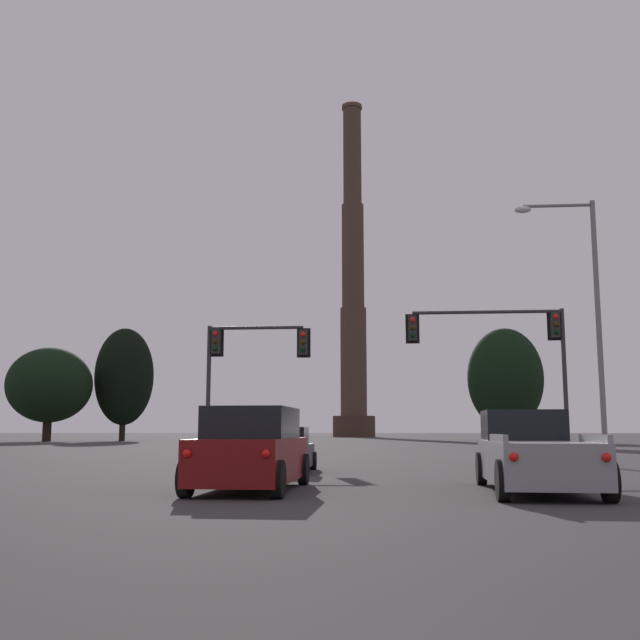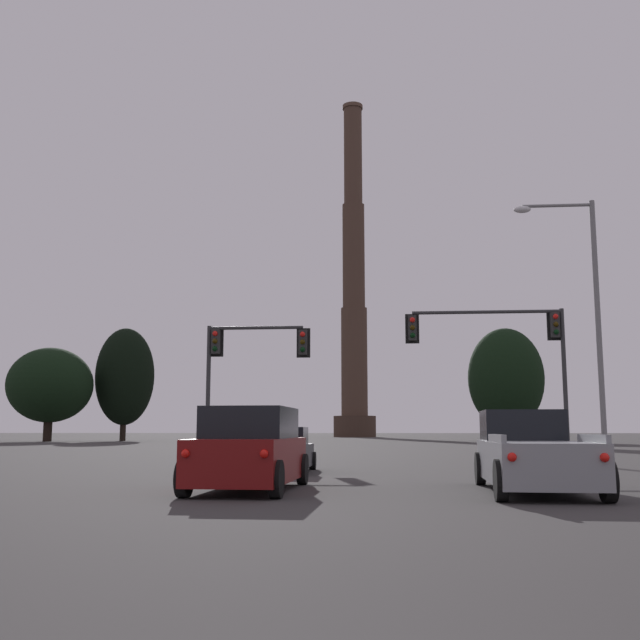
# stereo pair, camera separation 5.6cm
# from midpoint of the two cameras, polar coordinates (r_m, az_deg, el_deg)

# --- Properties ---
(pickup_truck_right_lane_second) EXTENTS (2.37, 5.57, 1.82)m
(pickup_truck_right_lane_second) POSITION_cam_midpoint_polar(r_m,az_deg,el_deg) (17.53, 15.94, -9.84)
(pickup_truck_right_lane_second) COLOR gray
(pickup_truck_right_lane_second) RESTS_ON ground_plane
(suv_left_lane_second) EXTENTS (2.22, 4.95, 1.86)m
(suv_left_lane_second) POSITION_cam_midpoint_polar(r_m,az_deg,el_deg) (17.23, -5.25, -9.84)
(suv_left_lane_second) COLOR maroon
(suv_left_lane_second) RESTS_ON ground_plane
(hatchback_left_lane_front) EXTENTS (1.97, 4.13, 1.44)m
(hatchback_left_lane_front) POSITION_cam_midpoint_polar(r_m,az_deg,el_deg) (24.41, -2.81, -9.96)
(hatchback_left_lane_front) COLOR #232328
(hatchback_left_lane_front) RESTS_ON ground_plane
(traffic_light_overhead_left) EXTENTS (4.49, 0.50, 5.72)m
(traffic_light_overhead_left) POSITION_cam_midpoint_polar(r_m,az_deg,el_deg) (31.67, -5.91, -2.90)
(traffic_light_overhead_left) COLOR #2D2D30
(traffic_light_overhead_left) RESTS_ON ground_plane
(traffic_light_overhead_right) EXTENTS (6.61, 0.50, 6.29)m
(traffic_light_overhead_right) POSITION_cam_midpoint_polar(r_m,az_deg,el_deg) (31.77, 14.32, -1.77)
(traffic_light_overhead_right) COLOR #2D2D30
(traffic_light_overhead_right) RESTS_ON ground_plane
(street_lamp) EXTENTS (2.98, 0.36, 9.82)m
(street_lamp) POSITION_cam_midpoint_polar(r_m,az_deg,el_deg) (29.11, 19.66, 1.12)
(street_lamp) COLOR slate
(street_lamp) RESTS_ON ground_plane
(smokestack) EXTENTS (7.76, 7.76, 63.87)m
(smokestack) POSITION_cam_midpoint_polar(r_m,az_deg,el_deg) (140.20, 2.61, 1.35)
(smokestack) COLOR #3C2B22
(smokestack) RESTS_ON ground_plane
(treeline_far_left) EXTENTS (8.88, 8.00, 13.33)m
(treeline_far_left) POSITION_cam_midpoint_polar(r_m,az_deg,el_deg) (91.44, 14.00, -4.34)
(treeline_far_left) COLOR black
(treeline_far_left) RESTS_ON ground_plane
(treeline_center_left) EXTENTS (7.12, 6.40, 13.70)m
(treeline_center_left) POSITION_cam_midpoint_polar(r_m,az_deg,el_deg) (94.45, -14.63, -4.19)
(treeline_center_left) COLOR black
(treeline_center_left) RESTS_ON ground_plane
(treeline_left_mid) EXTENTS (9.89, 8.90, 10.83)m
(treeline_left_mid) POSITION_cam_midpoint_polar(r_m,az_deg,el_deg) (92.61, -19.87, -4.69)
(treeline_left_mid) COLOR black
(treeline_left_mid) RESTS_ON ground_plane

